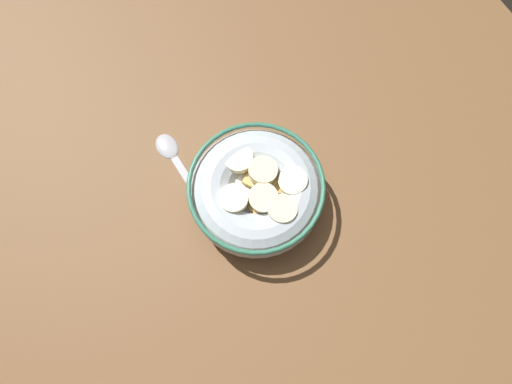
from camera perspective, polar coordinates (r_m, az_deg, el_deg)
ground_plane at (r=62.37cm, az=0.00°, el=-1.08°), size 95.67×95.67×2.00cm
cereal_bowl at (r=58.35cm, az=0.03°, el=0.05°), size 16.87×16.87×6.45cm
spoon at (r=63.69cm, az=-9.73°, el=3.82°), size 2.98×15.90×0.80cm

